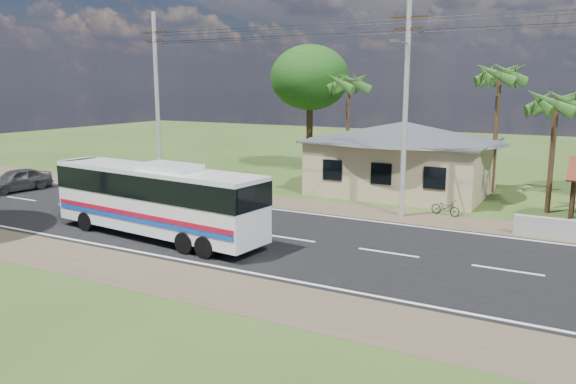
# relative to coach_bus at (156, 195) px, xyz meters

# --- Properties ---
(ground) EXTENTS (120.00, 120.00, 0.00)m
(ground) POSITION_rel_coach_bus_xyz_m (5.15, 2.65, -1.92)
(ground) COLOR #2B4518
(ground) RESTS_ON ground
(road) EXTENTS (120.00, 16.00, 0.03)m
(road) POSITION_rel_coach_bus_xyz_m (5.15, 2.65, -1.92)
(road) COLOR black
(road) RESTS_ON ground
(house) EXTENTS (12.40, 10.00, 5.00)m
(house) POSITION_rel_coach_bus_xyz_m (6.15, 15.65, 0.72)
(house) COLOR tan
(house) RESTS_ON ground
(utility_poles) EXTENTS (32.80, 2.22, 11.00)m
(utility_poles) POSITION_rel_coach_bus_xyz_m (7.82, 9.14, 3.84)
(utility_poles) COLOR #9E9E99
(utility_poles) RESTS_ON ground
(palm_near) EXTENTS (2.80, 2.80, 6.70)m
(palm_near) POSITION_rel_coach_bus_xyz_m (14.65, 13.65, 3.78)
(palm_near) COLOR #47301E
(palm_near) RESTS_ON ground
(palm_mid) EXTENTS (2.80, 2.80, 8.20)m
(palm_mid) POSITION_rel_coach_bus_xyz_m (11.15, 18.15, 5.23)
(palm_mid) COLOR #47301E
(palm_mid) RESTS_ON ground
(palm_far) EXTENTS (2.80, 2.80, 7.70)m
(palm_far) POSITION_rel_coach_bus_xyz_m (1.15, 18.65, 4.75)
(palm_far) COLOR #47301E
(palm_far) RESTS_ON ground
(tree_behind_house) EXTENTS (6.00, 6.00, 9.61)m
(tree_behind_house) POSITION_rel_coach_bus_xyz_m (-2.85, 20.65, 5.19)
(tree_behind_house) COLOR #47301E
(tree_behind_house) RESTS_ON ground
(coach_bus) EXTENTS (11.02, 3.39, 3.37)m
(coach_bus) POSITION_rel_coach_bus_xyz_m (0.00, 0.00, 0.00)
(coach_bus) COLOR silver
(coach_bus) RESTS_ON ground
(motorcycle) EXTENTS (1.68, 0.96, 0.83)m
(motorcycle) POSITION_rel_coach_bus_xyz_m (10.09, 10.40, -1.51)
(motorcycle) COLOR black
(motorcycle) RESTS_ON ground
(small_car) EXTENTS (2.10, 4.39, 1.45)m
(small_car) POSITION_rel_coach_bus_xyz_m (-15.22, 4.15, -1.20)
(small_car) COLOR #2B2B2D
(small_car) RESTS_ON ground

